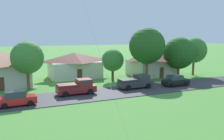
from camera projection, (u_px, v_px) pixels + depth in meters
road_strip at (72, 97)px, 31.70m from camera, size 160.00×6.88×0.08m
house_leftmost at (152, 63)px, 48.97m from camera, size 9.02×7.32×4.89m
house_left_center at (75, 65)px, 46.35m from camera, size 9.92×6.95×4.75m
house_right_center at (0, 68)px, 38.12m from camera, size 9.47×8.03×5.58m
tree_near_left at (179, 53)px, 46.32m from camera, size 6.02×6.02×7.66m
tree_left_of_center at (147, 46)px, 42.94m from camera, size 6.39×6.39×9.33m
tree_center at (194, 50)px, 48.97m from camera, size 5.05×5.05×7.55m
tree_right_of_center at (113, 60)px, 42.77m from camera, size 3.89×3.89×5.61m
tree_near_right at (27, 58)px, 35.34m from camera, size 4.74×4.74×7.13m
parked_car_red_west_end at (16, 99)px, 27.52m from camera, size 4.27×2.22×1.68m
parked_car_black_mid_west at (175, 81)px, 38.42m from camera, size 4.26×2.19×1.68m
pickup_truck_maroon_west_side at (77, 87)px, 32.92m from camera, size 5.21×2.33×1.99m
pickup_truck_charcoal_east_side at (136, 82)px, 36.75m from camera, size 5.21×2.34×1.99m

